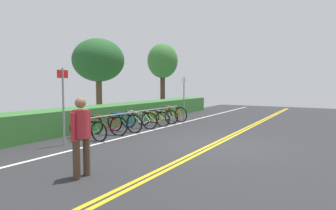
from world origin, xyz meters
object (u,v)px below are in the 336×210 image
pedestrian (81,132)px  bike_rack (138,115)px  bicycle_4 (153,118)px  sign_post_near (63,99)px  bicycle_1 (106,125)px  tree_far_right (163,62)px  bicycle_3 (139,120)px  sign_post_far (184,94)px  bicycle_5 (162,117)px  tree_mid (98,61)px  bicycle_0 (88,130)px  bicycle_6 (173,114)px  bicycle_2 (124,123)px

pedestrian → bike_rack: bearing=26.4°
bicycle_4 → sign_post_near: 4.91m
bicycle_4 → bicycle_1: bearing=176.2°
bike_rack → tree_far_right: tree_far_right is taller
bicycle_1 → bicycle_3: (1.88, -0.08, 0.01)m
pedestrian → sign_post_far: (9.31, 2.55, 0.45)m
tree_far_right → pedestrian: bearing=-154.9°
pedestrian → bicycle_3: bearing=26.2°
bicycle_4 → bicycle_5: 0.86m
bicycle_3 → tree_mid: size_ratio=0.41×
bicycle_0 → bicycle_3: bicycle_3 is taller
bicycle_4 → bicycle_3: bearing=173.4°
bicycle_0 → bicycle_3: size_ratio=0.97×
bicycle_4 → pedestrian: bearing=-157.8°
sign_post_near → bike_rack: bearing=1.2°
sign_post_near → sign_post_far: 7.51m
bicycle_3 → bicycle_5: (1.77, -0.07, -0.03)m
bike_rack → tree_mid: size_ratio=1.60×
bicycle_6 → tree_mid: tree_mid is taller
bicycle_3 → sign_post_near: bearing=-178.8°
sign_post_near → tree_mid: bearing=35.0°
bicycle_5 → sign_post_near: (-5.65, -0.02, 1.07)m
bicycle_2 → bicycle_3: (1.01, 0.05, -0.01)m
sign_post_far → tree_mid: size_ratio=0.53×
bike_rack → sign_post_far: 3.77m
bicycle_1 → pedestrian: bearing=-142.9°
bicycle_5 → pedestrian: (-7.46, -2.74, 0.58)m
bicycle_6 → tree_mid: (-1.35, 3.73, 2.71)m
bike_rack → pedestrian: (-5.64, -2.79, 0.34)m
tree_far_right → bicycle_4: bearing=-151.9°
tree_mid → bicycle_0: bearing=-139.6°
tree_mid → tree_far_right: tree_far_right is taller
bicycle_2 → bicycle_4: bearing=-1.7°
bicycle_2 → bicycle_5: (2.78, -0.02, -0.03)m
bicycle_5 → tree_far_right: 6.96m
pedestrian → sign_post_near: (1.80, 2.72, 0.49)m
bicycle_0 → sign_post_near: (-0.97, -0.03, 1.06)m
sign_post_far → tree_far_right: size_ratio=0.48×
bicycle_6 → sign_post_near: (-6.66, 0.01, 1.03)m
bike_rack → bicycle_0: size_ratio=4.00×
bike_rack → bicycle_4: size_ratio=4.00×
bicycle_3 → sign_post_far: size_ratio=0.77×
bicycle_6 → sign_post_far: size_ratio=0.77×
bicycle_2 → tree_mid: bearing=56.5°
bicycle_3 → pedestrian: 6.37m
bicycle_6 → sign_post_far: bearing=-10.8°
bicycle_0 → bicycle_2: 1.90m
bicycle_0 → bicycle_6: bicycle_6 is taller
bike_rack → bicycle_5: (1.82, -0.06, -0.24)m
tree_far_right → sign_post_near: bearing=-163.4°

